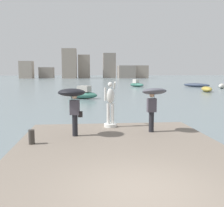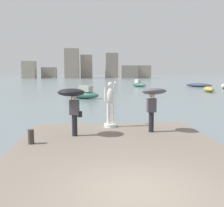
% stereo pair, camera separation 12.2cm
% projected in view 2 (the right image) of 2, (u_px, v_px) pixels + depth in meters
% --- Properties ---
extents(ground_plane, '(400.00, 400.00, 0.00)m').
position_uv_depth(ground_plane, '(96.00, 90.00, 45.47)').
color(ground_plane, slate).
extents(pier, '(7.52, 10.73, 0.40)m').
position_uv_depth(pier, '(123.00, 163.00, 8.21)').
color(pier, slate).
rests_on(pier, ground).
extents(statue_white_figure, '(0.60, 0.86, 2.18)m').
position_uv_depth(statue_white_figure, '(110.00, 107.00, 12.53)').
color(statue_white_figure, white).
rests_on(statue_white_figure, pier).
extents(onlooker_left, '(1.24, 1.25, 1.96)m').
position_uv_depth(onlooker_left, '(72.00, 97.00, 10.70)').
color(onlooker_left, black).
rests_on(onlooker_left, pier).
extents(onlooker_right, '(1.12, 1.14, 1.99)m').
position_uv_depth(onlooker_right, '(153.00, 97.00, 11.42)').
color(onlooker_right, black).
rests_on(onlooker_right, pier).
extents(mooring_bollard, '(0.22, 0.22, 0.53)m').
position_uv_depth(mooring_bollard, '(31.00, 137.00, 9.61)').
color(mooring_bollard, '#38332D').
rests_on(mooring_bollard, pier).
extents(boat_near, '(4.00, 3.09, 1.46)m').
position_uv_depth(boat_near, '(84.00, 94.00, 29.97)').
color(boat_near, '#336B5B').
rests_on(boat_near, ground).
extents(boat_mid, '(3.38, 4.29, 0.86)m').
position_uv_depth(boat_mid, '(224.00, 86.00, 49.11)').
color(boat_mid, silver).
rests_on(boat_mid, ground).
extents(boat_far, '(4.78, 4.83, 0.75)m').
position_uv_depth(boat_far, '(199.00, 85.00, 53.19)').
color(boat_far, '#2D384C').
rests_on(boat_far, ground).
extents(boat_leftward, '(2.12, 3.93, 0.80)m').
position_uv_depth(boat_leftward, '(209.00, 89.00, 40.35)').
color(boat_leftward, '#B2993D').
rests_on(boat_leftward, ground).
extents(boat_rightward, '(3.07, 3.89, 1.53)m').
position_uv_depth(boat_rightward, '(139.00, 84.00, 54.10)').
color(boat_rightward, '#336B5B').
rests_on(boat_rightward, ground).
extents(distant_skyline, '(61.82, 13.49, 13.98)m').
position_uv_depth(distant_skyline, '(91.00, 68.00, 130.10)').
color(distant_skyline, '#A89989').
rests_on(distant_skyline, ground).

